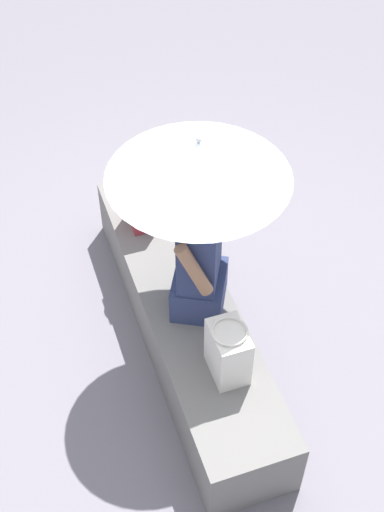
% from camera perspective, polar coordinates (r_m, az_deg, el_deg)
% --- Properties ---
extents(ground_plane, '(14.00, 14.00, 0.00)m').
position_cam_1_polar(ground_plane, '(4.21, -0.55, -6.84)').
color(ground_plane, slate).
extents(stone_bench, '(2.23, 0.50, 0.40)m').
position_cam_1_polar(stone_bench, '(4.05, -0.57, -5.13)').
color(stone_bench, slate).
rests_on(stone_bench, ground).
extents(person_seated, '(0.51, 0.41, 0.90)m').
position_cam_1_polar(person_seated, '(3.57, 0.65, 0.11)').
color(person_seated, navy).
rests_on(person_seated, stone_bench).
extents(parasol, '(0.92, 0.92, 1.09)m').
position_cam_1_polar(parasol, '(3.25, 0.54, 8.08)').
color(parasol, '#B7B7BC').
rests_on(parasol, stone_bench).
extents(handbag_black, '(0.24, 0.18, 0.34)m').
position_cam_1_polar(handbag_black, '(3.46, 3.04, -7.98)').
color(handbag_black, silver).
rests_on(handbag_black, stone_bench).
extents(tote_bag_canvas, '(0.21, 0.16, 0.35)m').
position_cam_1_polar(tote_bag_canvas, '(4.21, -4.34, 4.48)').
color(tote_bag_canvas, '#B2333D').
rests_on(tote_bag_canvas, stone_bench).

